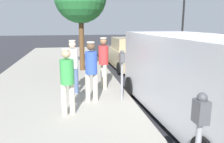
{
  "coord_description": "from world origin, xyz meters",
  "views": [
    {
      "loc": [
        2.8,
        5.63,
        2.45
      ],
      "look_at": [
        1.65,
        -0.68,
        1.05
      ],
      "focal_mm": 36.2,
      "sensor_mm": 36.0,
      "label": 1
    }
  ],
  "objects_px": {
    "pedestrian_in_green": "(67,78)",
    "pedestrian_in_white": "(73,63)",
    "parking_meter_far": "(199,132)",
    "pedestrian_in_blue": "(91,68)",
    "parked_van": "(192,76)",
    "parked_sedan_behind": "(129,54)",
    "traffic_light_corner": "(193,9)",
    "parking_meter_near": "(122,67)",
    "pedestrian_in_red": "(104,59)"
  },
  "relations": [
    {
      "from": "traffic_light_corner",
      "to": "pedestrian_in_red",
      "type": "bearing_deg",
      "value": 47.57
    },
    {
      "from": "pedestrian_in_green",
      "to": "pedestrian_in_white",
      "type": "xyz_separation_m",
      "value": [
        -0.17,
        -1.87,
        0.03
      ]
    },
    {
      "from": "pedestrian_in_red",
      "to": "parked_sedan_behind",
      "type": "relative_size",
      "value": 0.4
    },
    {
      "from": "parking_meter_far",
      "to": "pedestrian_in_white",
      "type": "height_order",
      "value": "pedestrian_in_white"
    },
    {
      "from": "parking_meter_far",
      "to": "parked_van",
      "type": "relative_size",
      "value": 0.29
    },
    {
      "from": "parking_meter_near",
      "to": "pedestrian_in_blue",
      "type": "height_order",
      "value": "pedestrian_in_blue"
    },
    {
      "from": "parking_meter_far",
      "to": "traffic_light_corner",
      "type": "height_order",
      "value": "traffic_light_corner"
    },
    {
      "from": "parking_meter_far",
      "to": "pedestrian_in_blue",
      "type": "height_order",
      "value": "pedestrian_in_blue"
    },
    {
      "from": "pedestrian_in_green",
      "to": "pedestrian_in_white",
      "type": "distance_m",
      "value": 1.87
    },
    {
      "from": "parked_van",
      "to": "pedestrian_in_red",
      "type": "bearing_deg",
      "value": -55.74
    },
    {
      "from": "pedestrian_in_red",
      "to": "pedestrian_in_white",
      "type": "xyz_separation_m",
      "value": [
        1.06,
        0.34,
        -0.03
      ]
    },
    {
      "from": "parked_van",
      "to": "parked_sedan_behind",
      "type": "height_order",
      "value": "parked_van"
    },
    {
      "from": "pedestrian_in_white",
      "to": "traffic_light_corner",
      "type": "bearing_deg",
      "value": -134.71
    },
    {
      "from": "pedestrian_in_white",
      "to": "parked_van",
      "type": "xyz_separation_m",
      "value": [
        -2.9,
        2.36,
        0.0
      ]
    },
    {
      "from": "parking_meter_far",
      "to": "parked_sedan_behind",
      "type": "bearing_deg",
      "value": -99.63
    },
    {
      "from": "parked_van",
      "to": "parking_meter_near",
      "type": "bearing_deg",
      "value": -40.84
    },
    {
      "from": "pedestrian_in_green",
      "to": "parked_van",
      "type": "distance_m",
      "value": 3.11
    },
    {
      "from": "pedestrian_in_white",
      "to": "parked_sedan_behind",
      "type": "height_order",
      "value": "pedestrian_in_white"
    },
    {
      "from": "pedestrian_in_red",
      "to": "pedestrian_in_white",
      "type": "bearing_deg",
      "value": 18.02
    },
    {
      "from": "parking_meter_far",
      "to": "pedestrian_in_green",
      "type": "bearing_deg",
      "value": -64.47
    },
    {
      "from": "parking_meter_near",
      "to": "pedestrian_in_red",
      "type": "height_order",
      "value": "pedestrian_in_red"
    },
    {
      "from": "pedestrian_in_white",
      "to": "parked_sedan_behind",
      "type": "relative_size",
      "value": 0.39
    },
    {
      "from": "pedestrian_in_blue",
      "to": "parked_van",
      "type": "height_order",
      "value": "parked_van"
    },
    {
      "from": "parking_meter_far",
      "to": "traffic_light_corner",
      "type": "distance_m",
      "value": 17.25
    },
    {
      "from": "pedestrian_in_blue",
      "to": "traffic_light_corner",
      "type": "height_order",
      "value": "traffic_light_corner"
    },
    {
      "from": "pedestrian_in_white",
      "to": "parked_sedan_behind",
      "type": "bearing_deg",
      "value": -123.93
    },
    {
      "from": "parking_meter_near",
      "to": "pedestrian_in_blue",
      "type": "relative_size",
      "value": 0.86
    },
    {
      "from": "parking_meter_far",
      "to": "parked_sedan_behind",
      "type": "relative_size",
      "value": 0.34
    },
    {
      "from": "parking_meter_near",
      "to": "parking_meter_far",
      "type": "xyz_separation_m",
      "value": [
        0.0,
        4.08,
        0.0
      ]
    },
    {
      "from": "pedestrian_in_green",
      "to": "pedestrian_in_white",
      "type": "height_order",
      "value": "pedestrian_in_white"
    },
    {
      "from": "parking_meter_far",
      "to": "pedestrian_in_blue",
      "type": "bearing_deg",
      "value": -77.73
    },
    {
      "from": "pedestrian_in_white",
      "to": "parked_van",
      "type": "height_order",
      "value": "parked_van"
    },
    {
      "from": "parking_meter_near",
      "to": "parking_meter_far",
      "type": "height_order",
      "value": "same"
    },
    {
      "from": "parking_meter_far",
      "to": "pedestrian_in_white",
      "type": "relative_size",
      "value": 0.87
    },
    {
      "from": "pedestrian_in_red",
      "to": "pedestrian_in_blue",
      "type": "distance_m",
      "value": 1.47
    },
    {
      "from": "parking_meter_near",
      "to": "traffic_light_corner",
      "type": "height_order",
      "value": "traffic_light_corner"
    },
    {
      "from": "pedestrian_in_blue",
      "to": "parking_meter_near",
      "type": "bearing_deg",
      "value": 177.01
    },
    {
      "from": "parking_meter_near",
      "to": "pedestrian_in_white",
      "type": "bearing_deg",
      "value": -37.2
    },
    {
      "from": "pedestrian_in_blue",
      "to": "parked_sedan_behind",
      "type": "height_order",
      "value": "pedestrian_in_blue"
    },
    {
      "from": "pedestrian_in_green",
      "to": "traffic_light_corner",
      "type": "relative_size",
      "value": 0.32
    },
    {
      "from": "pedestrian_in_green",
      "to": "parked_van",
      "type": "relative_size",
      "value": 0.32
    },
    {
      "from": "parking_meter_near",
      "to": "pedestrian_in_green",
      "type": "xyz_separation_m",
      "value": [
        1.57,
        0.8,
        -0.06
      ]
    },
    {
      "from": "parking_meter_far",
      "to": "pedestrian_in_red",
      "type": "relative_size",
      "value": 0.85
    },
    {
      "from": "pedestrian_in_blue",
      "to": "parked_sedan_behind",
      "type": "bearing_deg",
      "value": -114.62
    },
    {
      "from": "traffic_light_corner",
      "to": "parking_meter_far",
      "type": "bearing_deg",
      "value": 60.97
    },
    {
      "from": "pedestrian_in_blue",
      "to": "parked_van",
      "type": "bearing_deg",
      "value": 150.75
    },
    {
      "from": "parking_meter_far",
      "to": "pedestrian_in_white",
      "type": "xyz_separation_m",
      "value": [
        1.4,
        -5.15,
        -0.03
      ]
    },
    {
      "from": "pedestrian_in_green",
      "to": "parked_van",
      "type": "height_order",
      "value": "parked_van"
    },
    {
      "from": "pedestrian_in_red",
      "to": "pedestrian_in_green",
      "type": "relative_size",
      "value": 1.06
    },
    {
      "from": "parking_meter_far",
      "to": "pedestrian_in_red",
      "type": "xyz_separation_m",
      "value": [
        0.34,
        -5.49,
        0.0
      ]
    }
  ]
}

